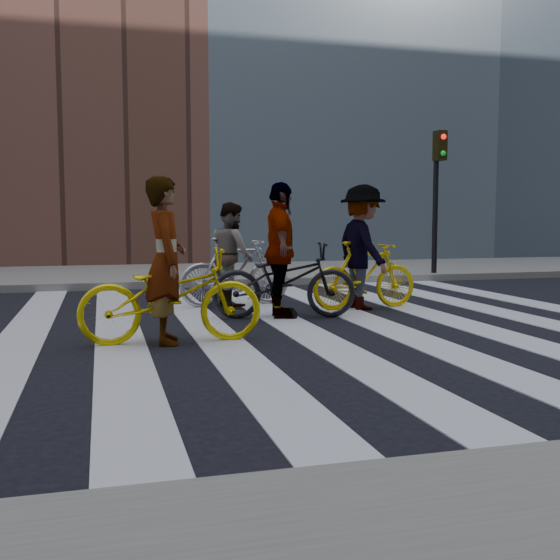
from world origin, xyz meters
name	(u,v)px	position (x,y,z in m)	size (l,w,h in m)	color
ground	(333,324)	(0.00, 0.00, 0.00)	(100.00, 100.00, 0.00)	black
sidewalk_far	(227,273)	(0.00, 7.50, 0.07)	(100.00, 5.00, 0.15)	gray
zebra_crosswalk	(333,324)	(0.00, 0.00, 0.01)	(8.25, 10.00, 0.01)	silver
traffic_signal	(438,179)	(4.40, 5.32, 2.28)	(0.22, 0.42, 3.33)	black
bike_yellow_left	(171,296)	(-2.20, -0.74, 0.53)	(0.71, 2.02, 1.06)	yellow
bike_silver_mid	(235,272)	(-0.89, 2.12, 0.55)	(0.52, 1.83, 1.10)	#B7B8C2
bike_yellow_right	(365,275)	(0.97, 1.26, 0.52)	(0.49, 1.74, 1.05)	yellow
bike_dark_rear	(284,280)	(-0.48, 0.71, 0.53)	(0.70, 2.01, 1.06)	black
rider_left	(166,261)	(-2.25, -0.74, 0.92)	(0.67, 0.44, 1.85)	slate
rider_mid	(232,254)	(-0.94, 2.12, 0.82)	(0.80, 0.62, 1.65)	slate
rider_right	(362,247)	(0.92, 1.26, 0.95)	(1.23, 0.71, 1.90)	slate
rider_rear	(280,251)	(-0.53, 0.71, 0.95)	(1.11, 0.46, 1.89)	slate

